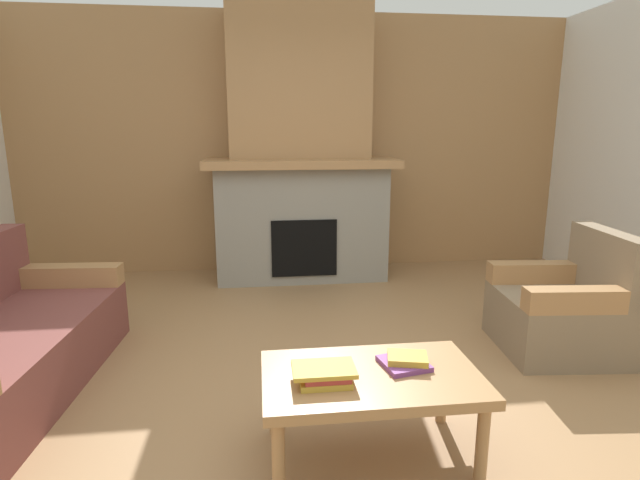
% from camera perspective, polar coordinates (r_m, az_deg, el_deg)
% --- Properties ---
extents(ground, '(9.00, 9.00, 0.00)m').
position_cam_1_polar(ground, '(2.96, 2.48, -18.41)').
color(ground, '#9E754C').
extents(wall_back_wood_panel, '(6.00, 0.12, 2.70)m').
position_cam_1_polar(wall_back_wood_panel, '(5.52, -2.63, 10.77)').
color(wall_back_wood_panel, '#A87A4C').
rests_on(wall_back_wood_panel, ground).
extents(fireplace, '(1.90, 0.82, 2.70)m').
position_cam_1_polar(fireplace, '(5.16, -2.27, 8.57)').
color(fireplace, gray).
rests_on(fireplace, ground).
extents(armchair, '(0.83, 0.83, 0.85)m').
position_cam_1_polar(armchair, '(3.90, 26.08, -7.14)').
color(armchair, '#847056').
rests_on(armchair, ground).
extents(coffee_table, '(1.00, 0.60, 0.43)m').
position_cam_1_polar(coffee_table, '(2.41, 5.86, -16.01)').
color(coffee_table, '#A87A4C').
rests_on(coffee_table, ground).
extents(book_stack_near_edge, '(0.28, 0.22, 0.07)m').
position_cam_1_polar(book_stack_near_edge, '(2.29, 0.53, -14.97)').
color(book_stack_near_edge, gold).
rests_on(book_stack_near_edge, coffee_table).
extents(book_stack_center, '(0.24, 0.24, 0.05)m').
position_cam_1_polar(book_stack_center, '(2.46, 9.71, -13.45)').
color(book_stack_center, '#7A3D84').
rests_on(book_stack_center, coffee_table).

